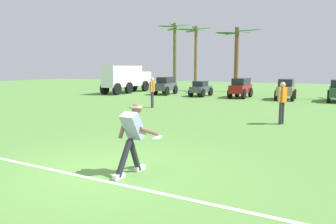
{
  "coord_description": "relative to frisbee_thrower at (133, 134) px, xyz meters",
  "views": [
    {
      "loc": [
        3.99,
        -5.21,
        2.1
      ],
      "look_at": [
        0.18,
        2.64,
        0.9
      ],
      "focal_mm": 35.0,
      "sensor_mm": 36.0,
      "label": 1
    }
  ],
  "objects": [
    {
      "name": "ground_plane",
      "position": [
        -0.6,
        -0.16,
        -0.79
      ],
      "size": [
        80.0,
        80.0,
        0.0
      ],
      "primitive_type": "plane",
      "color": "#56883D"
    },
    {
      "name": "field_line_paint",
      "position": [
        -0.6,
        -0.62,
        -0.79
      ],
      "size": [
        25.97,
        1.61,
        0.01
      ],
      "primitive_type": "cube",
      "rotation": [
        0.0,
        0.0,
        -0.06
      ],
      "color": "white",
      "rests_on": "ground_plane"
    },
    {
      "name": "frisbee_thrower",
      "position": [
        0.0,
        0.0,
        0.0
      ],
      "size": [
        0.57,
        1.09,
        1.4
      ],
      "color": "#23232D",
      "rests_on": "ground_plane"
    },
    {
      "name": "frisbee_in_flight",
      "position": [
        0.28,
        0.47,
        -0.14
      ],
      "size": [
        0.34,
        0.34,
        0.1
      ],
      "color": "white"
    },
    {
      "name": "teammate_near_sideline",
      "position": [
        -4.75,
        9.52,
        0.15
      ],
      "size": [
        0.29,
        0.49,
        1.56
      ],
      "color": "#33333D",
      "rests_on": "ground_plane"
    },
    {
      "name": "teammate_midfield",
      "position": [
        1.94,
        7.23,
        0.15
      ],
      "size": [
        0.3,
        0.49,
        1.56
      ],
      "color": "#33333D",
      "rests_on": "ground_plane"
    },
    {
      "name": "parked_car_slot_a",
      "position": [
        -7.81,
        17.28,
        -0.07
      ],
      "size": [
        1.23,
        2.43,
        1.34
      ],
      "color": "#474C51",
      "rests_on": "ground_plane"
    },
    {
      "name": "parked_car_slot_b",
      "position": [
        -4.81,
        16.94,
        -0.23
      ],
      "size": [
        1.16,
        2.23,
        1.1
      ],
      "color": "#474C51",
      "rests_on": "ground_plane"
    },
    {
      "name": "parked_car_slot_c",
      "position": [
        -1.95,
        17.11,
        -0.07
      ],
      "size": [
        1.26,
        2.45,
        1.34
      ],
      "color": "maroon",
      "rests_on": "ground_plane"
    },
    {
      "name": "parked_car_slot_d",
      "position": [
        1.02,
        16.95,
        -0.07
      ],
      "size": [
        1.17,
        2.41,
        1.34
      ],
      "color": "#998466",
      "rests_on": "ground_plane"
    },
    {
      "name": "box_truck",
      "position": [
        -11.41,
        17.35,
        0.44
      ],
      "size": [
        1.4,
        5.9,
        2.2
      ],
      "color": "silver",
      "rests_on": "ground_plane"
    },
    {
      "name": "palm_tree_far_left",
      "position": [
        -9.92,
        23.53,
        2.84
      ],
      "size": [
        3.11,
        3.14,
        6.22
      ],
      "color": "brown",
      "rests_on": "ground_plane"
    },
    {
      "name": "palm_tree_left_of_centre",
      "position": [
        -7.43,
        22.57,
        2.76
      ],
      "size": [
        2.95,
        3.56,
        5.73
      ],
      "color": "brown",
      "rests_on": "ground_plane"
    },
    {
      "name": "palm_tree_right_of_centre",
      "position": [
        -3.6,
        22.25,
        2.37
      ],
      "size": [
        3.62,
        3.63,
        5.38
      ],
      "color": "brown",
      "rests_on": "ground_plane"
    }
  ]
}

